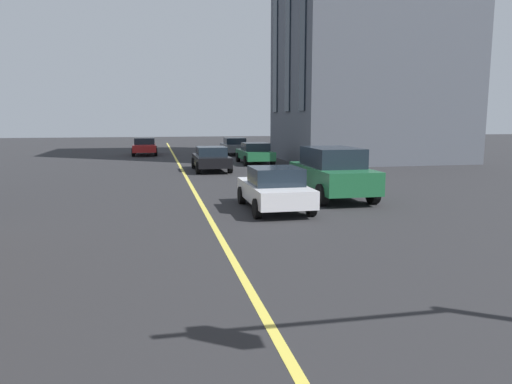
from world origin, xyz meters
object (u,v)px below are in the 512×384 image
at_px(car_green_far, 332,172).
at_px(car_red_parked_a, 145,146).
at_px(car_green_near, 255,153).
at_px(car_grey_parked_b, 234,146).
at_px(car_black_oncoming, 211,158).
at_px(car_white_trailing, 275,188).

height_order(car_green_far, car_red_parked_a, car_green_far).
relative_size(car_red_parked_a, car_green_near, 1.00).
relative_size(car_grey_parked_b, car_green_near, 1.00).
xyz_separation_m(car_green_near, car_black_oncoming, (-3.73, 3.31, 0.00)).
distance_m(car_green_far, car_white_trailing, 3.28).
bearing_deg(car_grey_parked_b, car_green_near, 180.00).
distance_m(car_white_trailing, car_green_near, 16.13).
height_order(car_grey_parked_b, car_green_near, same).
distance_m(car_grey_parked_b, car_black_oncoming, 12.41).
distance_m(car_white_trailing, car_grey_parked_b, 24.28).
distance_m(car_green_far, car_green_near, 14.03).
bearing_deg(car_red_parked_a, car_white_trailing, -169.86).
bearing_deg(car_white_trailing, car_green_far, -54.86).
height_order(car_red_parked_a, car_white_trailing, car_white_trailing).
xyz_separation_m(car_green_far, car_black_oncoming, (10.30, 3.31, -0.27)).
height_order(car_white_trailing, car_grey_parked_b, car_white_trailing).
height_order(car_white_trailing, car_green_near, car_white_trailing).
xyz_separation_m(car_red_parked_a, car_white_trailing, (-25.22, -4.51, -0.00)).
relative_size(car_white_trailing, car_green_near, 0.89).
height_order(car_green_far, car_white_trailing, car_green_far).
bearing_deg(car_grey_parked_b, car_black_oncoming, 164.52).
xyz_separation_m(car_green_far, car_green_near, (14.03, -0.00, -0.27)).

